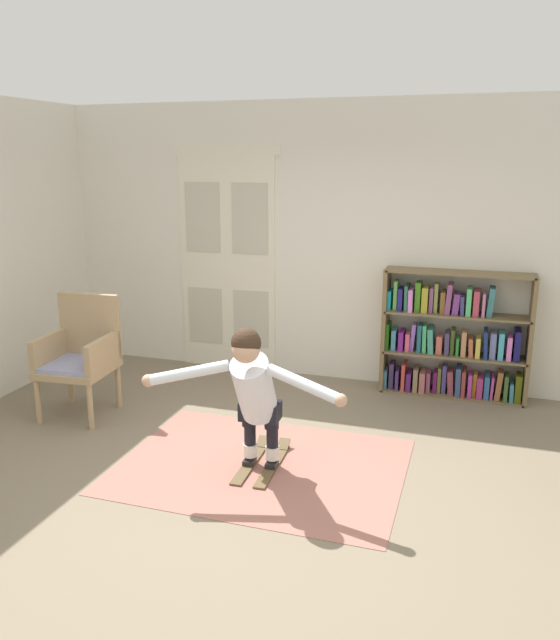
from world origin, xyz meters
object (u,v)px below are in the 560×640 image
(wicker_chair, at_px, (81,353))
(person_skier, at_px, (253,387))
(bookshelf, at_px, (452,341))
(skis_pair, at_px, (262,461))

(wicker_chair, bearing_deg, person_skier, -19.40)
(person_skier, bearing_deg, wicker_chair, 160.60)
(bookshelf, relative_size, wicker_chair, 1.29)
(bookshelf, distance_m, person_skier, 2.55)
(wicker_chair, bearing_deg, skis_pair, -13.96)
(bookshelf, distance_m, skis_pair, 2.44)
(skis_pair, height_order, person_skier, person_skier)
(wicker_chair, relative_size, person_skier, 0.75)
(bookshelf, height_order, person_skier, bookshelf)
(skis_pair, distance_m, person_skier, 0.72)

